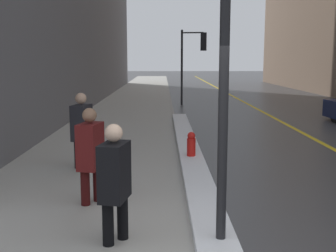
% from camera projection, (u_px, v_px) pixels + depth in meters
% --- Properties ---
extents(sidewalk_slab, '(4.00, 80.00, 0.01)m').
position_uv_depth(sidewalk_slab, '(130.00, 111.00, 19.25)').
color(sidewalk_slab, '#9E9B93').
rests_on(sidewalk_slab, ground).
extents(road_centre_stripe, '(0.16, 80.00, 0.00)m').
position_uv_depth(road_centre_stripe, '(261.00, 111.00, 19.33)').
color(road_centre_stripe, gold).
rests_on(road_centre_stripe, ground).
extents(snow_bank_curb, '(0.54, 13.92, 0.14)m').
position_uv_depth(snow_bank_curb, '(190.00, 153.00, 10.26)').
color(snow_bank_curb, white).
rests_on(snow_bank_curb, ground).
extents(traffic_light_near, '(1.31, 0.34, 3.82)m').
position_uv_depth(traffic_light_near, '(195.00, 51.00, 21.41)').
color(traffic_light_near, black).
rests_on(traffic_light_near, ground).
extents(pedestrian_nearside, '(0.39, 0.55, 1.56)m').
position_uv_depth(pedestrian_nearside, '(115.00, 178.00, 5.30)').
color(pedestrian_nearside, black).
rests_on(pedestrian_nearside, ground).
extents(pedestrian_trailing, '(0.40, 0.56, 1.58)m').
position_uv_depth(pedestrian_trailing, '(90.00, 151.00, 6.78)').
color(pedestrian_trailing, '#340C0C').
rests_on(pedestrian_trailing, ground).
extents(pedestrian_in_glasses, '(0.41, 0.58, 1.64)m').
position_uv_depth(pedestrian_in_glasses, '(82.00, 127.00, 9.08)').
color(pedestrian_in_glasses, black).
rests_on(pedestrian_in_glasses, ground).
extents(fire_hydrant, '(0.20, 0.20, 0.70)m').
position_uv_depth(fire_hydrant, '(191.00, 147.00, 9.67)').
color(fire_hydrant, red).
rests_on(fire_hydrant, ground).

